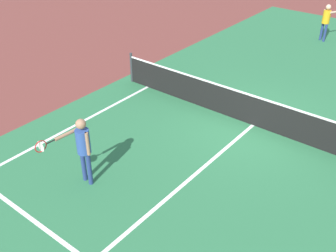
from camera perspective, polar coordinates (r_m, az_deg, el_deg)
ground_plane at (r=12.18m, az=11.92°, el=0.12°), size 60.00×60.00×0.00m
court_surface_inbounds at (r=12.18m, az=11.92°, el=0.13°), size 10.62×24.40×0.00m
line_center_service at (r=9.88m, az=3.08°, el=-7.49°), size 0.10×6.40×0.01m
net at (r=11.93m, az=12.17°, el=2.14°), size 9.80×0.09×1.07m
player_near at (r=9.34m, az=-12.02°, el=-2.56°), size 0.58×1.22×1.74m
player_far at (r=19.46m, az=21.51°, el=13.94°), size 0.88×0.98×1.61m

